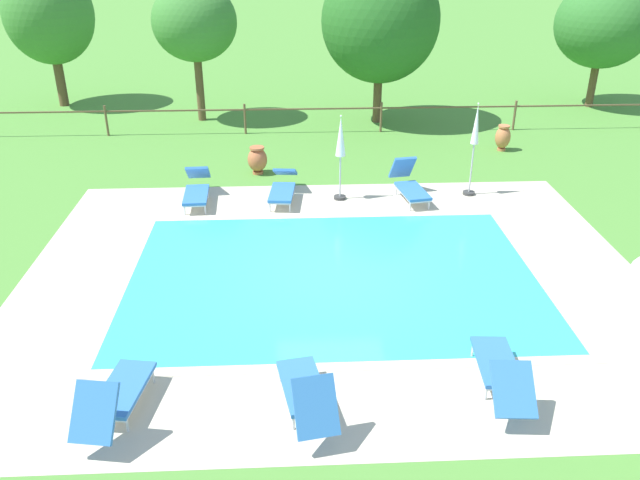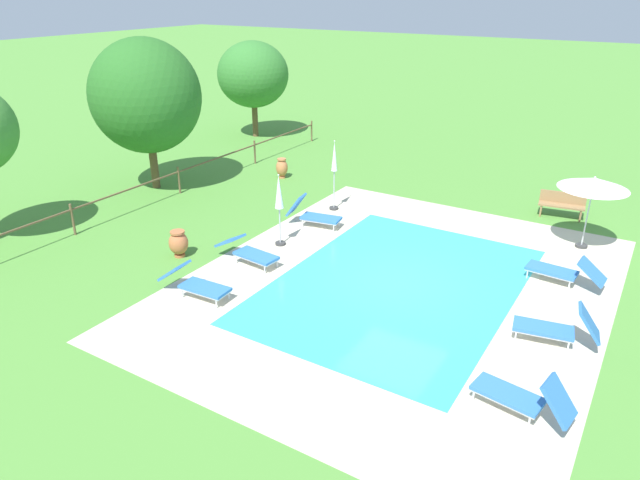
{
  "view_description": "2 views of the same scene",
  "coord_description": "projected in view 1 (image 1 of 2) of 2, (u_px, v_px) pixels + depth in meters",
  "views": [
    {
      "loc": [
        -0.84,
        -11.64,
        6.59
      ],
      "look_at": [
        -0.25,
        0.5,
        0.6
      ],
      "focal_mm": 36.07,
      "sensor_mm": 36.0,
      "label": 1
    },
    {
      "loc": [
        -12.73,
        -5.39,
        7.39
      ],
      "look_at": [
        -0.1,
        2.39,
        0.79
      ],
      "focal_mm": 32.33,
      "sensor_mm": 36.0,
      "label": 2
    }
  ],
  "objects": [
    {
      "name": "patio_umbrella_closed_row_centre",
      "position": [
        475.0,
        137.0,
        16.72
      ],
      "size": [
        0.32,
        0.32,
        2.51
      ],
      "color": "#383838",
      "rests_on": "ground"
    },
    {
      "name": "perimeter_fence",
      "position": [
        313.0,
        113.0,
        22.26
      ],
      "size": [
        23.79,
        0.08,
        1.05
      ],
      "color": "brown",
      "rests_on": "ground"
    },
    {
      "name": "sun_lounger_north_far",
      "position": [
        501.0,
        370.0,
        9.98
      ],
      "size": [
        0.75,
        2.03,
        0.84
      ],
      "color": "#3370BC",
      "rests_on": "ground"
    },
    {
      "name": "tree_east_mid",
      "position": [
        194.0,
        22.0,
        22.52
      ],
      "size": [
        2.98,
        2.98,
        4.89
      ],
      "color": "brown",
      "rests_on": "ground"
    },
    {
      "name": "sun_lounger_north_mid",
      "position": [
        283.0,
        187.0,
        16.97
      ],
      "size": [
        0.79,
        2.11,
        0.73
      ],
      "color": "#3370BC",
      "rests_on": "ground"
    },
    {
      "name": "pool_coping_rim",
      "position": [
        333.0,
        276.0,
        13.38
      ],
      "size": [
        8.86,
        6.37,
        0.01
      ],
      "color": "beige",
      "rests_on": "ground"
    },
    {
      "name": "ground_plane",
      "position": [
        333.0,
        276.0,
        13.38
      ],
      "size": [
        160.0,
        160.0,
        0.0
      ],
      "primitive_type": "plane",
      "color": "#518E38"
    },
    {
      "name": "terracotta_urn_by_tree",
      "position": [
        257.0,
        159.0,
        18.7
      ],
      "size": [
        0.57,
        0.57,
        0.81
      ],
      "color": "#B7663D",
      "rests_on": "ground"
    },
    {
      "name": "sun_lounger_south_near_corner",
      "position": [
        197.0,
        189.0,
        16.8
      ],
      "size": [
        0.69,
        2.02,
        0.84
      ],
      "color": "#3370BC",
      "rests_on": "ground"
    },
    {
      "name": "swimming_pool_water",
      "position": [
        333.0,
        276.0,
        13.38
      ],
      "size": [
        8.38,
        5.89,
        0.01
      ],
      "primitive_type": "cube",
      "color": "#38C6D1",
      "rests_on": "ground"
    },
    {
      "name": "tree_centre",
      "position": [
        604.0,
        24.0,
        24.44
      ],
      "size": [
        3.62,
        3.62,
        4.84
      ],
      "color": "brown",
      "rests_on": "ground"
    },
    {
      "name": "tree_far_west",
      "position": [
        380.0,
        21.0,
        22.27
      ],
      "size": [
        4.12,
        4.12,
        5.69
      ],
      "color": "brown",
      "rests_on": "ground"
    },
    {
      "name": "pool_deck_paving",
      "position": [
        333.0,
        276.0,
        13.38
      ],
      "size": [
        12.89,
        10.4,
        0.01
      ],
      "primitive_type": "cube",
      "color": "beige",
      "rests_on": "ground"
    },
    {
      "name": "terracotta_urn_near_fence",
      "position": [
        503.0,
        137.0,
        20.62
      ],
      "size": [
        0.49,
        0.49,
        0.83
      ],
      "color": "#C67547",
      "rests_on": "ground"
    },
    {
      "name": "patio_umbrella_closed_row_west",
      "position": [
        341.0,
        144.0,
        16.47
      ],
      "size": [
        0.32,
        0.32,
        2.28
      ],
      "color": "#383838",
      "rests_on": "ground"
    },
    {
      "name": "sun_lounger_north_end",
      "position": [
        115.0,
        396.0,
        9.39
      ],
      "size": [
        0.88,
        1.92,
        0.99
      ],
      "color": "#3370BC",
      "rests_on": "ground"
    },
    {
      "name": "sun_lounger_north_near_steps",
      "position": [
        410.0,
        184.0,
        17.0
      ],
      "size": [
        0.89,
        1.89,
        1.02
      ],
      "color": "#3370BC",
      "rests_on": "ground"
    },
    {
      "name": "sun_lounger_south_mid",
      "position": [
        306.0,
        392.0,
        9.46
      ],
      "size": [
        0.92,
        1.9,
        1.02
      ],
      "color": "#3370BC",
      "rests_on": "ground"
    },
    {
      "name": "tree_west_mid",
      "position": [
        49.0,
        14.0,
        24.43
      ],
      "size": [
        3.35,
        3.35,
        5.39
      ],
      "color": "brown",
      "rests_on": "ground"
    }
  ]
}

